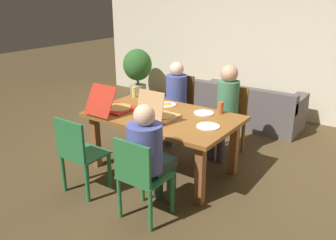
{
  "coord_description": "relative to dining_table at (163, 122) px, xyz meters",
  "views": [
    {
      "loc": [
        2.33,
        -3.25,
        2.14
      ],
      "look_at": [
        0.0,
        0.1,
        0.64
      ],
      "focal_mm": 37.5,
      "sensor_mm": 36.0,
      "label": 1
    }
  ],
  "objects": [
    {
      "name": "person_2",
      "position": [
        0.43,
        -0.84,
        0.05
      ],
      "size": [
        0.34,
        0.54,
        1.18
      ],
      "color": "#2D423B",
      "rests_on": "ground"
    },
    {
      "name": "couch",
      "position": [
        0.21,
        2.14,
        -0.37
      ],
      "size": [
        1.76,
        0.81,
        0.71
      ],
      "color": "#534D4C",
      "rests_on": "ground"
    },
    {
      "name": "back_wall",
      "position": [
        0.0,
        2.9,
        0.78
      ],
      "size": [
        6.88,
        0.12,
        2.85
      ],
      "primitive_type": "cube",
      "color": "beige",
      "rests_on": "ground"
    },
    {
      "name": "person_0",
      "position": [
        -0.43,
        0.88,
        0.05
      ],
      "size": [
        0.31,
        0.51,
        1.19
      ],
      "color": "#344248",
      "rests_on": "ground"
    },
    {
      "name": "pizza_box_0",
      "position": [
        0.05,
        -0.15,
        0.15
      ],
      "size": [
        0.35,
        0.43,
        0.37
      ],
      "color": "tan",
      "rests_on": "dining_table"
    },
    {
      "name": "potted_plant",
      "position": [
        -2.33,
        2.33,
        -0.01
      ],
      "size": [
        0.6,
        0.6,
        1.03
      ],
      "color": "gray",
      "rests_on": "ground"
    },
    {
      "name": "plate_1",
      "position": [
        0.64,
        -0.05,
        0.1
      ],
      "size": [
        0.26,
        0.26,
        0.01
      ],
      "color": "white",
      "rests_on": "dining_table"
    },
    {
      "name": "drinking_glass_2",
      "position": [
        0.55,
        0.43,
        0.17
      ],
      "size": [
        0.07,
        0.07,
        0.15
      ],
      "primitive_type": "cylinder",
      "color": "#B1522C",
      "rests_on": "dining_table"
    },
    {
      "name": "chair_2",
      "position": [
        0.43,
        -0.98,
        -0.16
      ],
      "size": [
        0.44,
        0.42,
        0.87
      ],
      "color": "#296F39",
      "rests_on": "ground"
    },
    {
      "name": "pizza_box_1",
      "position": [
        -0.58,
        -0.23,
        0.15
      ],
      "size": [
        0.39,
        0.58,
        0.36
      ],
      "color": "#B42717",
      "rests_on": "dining_table"
    },
    {
      "name": "dining_table",
      "position": [
        0.0,
        0.0,
        0.0
      ],
      "size": [
        1.79,
        1.08,
        0.74
      ],
      "color": "brown",
      "rests_on": "ground"
    },
    {
      "name": "ground_plane",
      "position": [
        0.0,
        0.0,
        -0.64
      ],
      "size": [
        20.0,
        20.0,
        0.0
      ],
      "primitive_type": "plane",
      "color": "#4C3B21"
    },
    {
      "name": "drinking_glass_1",
      "position": [
        -0.34,
        0.08,
        0.16
      ],
      "size": [
        0.07,
        0.07,
        0.12
      ],
      "primitive_type": "cylinder",
      "color": "#E6CA59",
      "rests_on": "dining_table"
    },
    {
      "name": "drinking_glass_0",
      "position": [
        -0.77,
        0.37,
        0.17
      ],
      "size": [
        0.06,
        0.06,
        0.15
      ],
      "primitive_type": "cylinder",
      "color": "#DBC561",
      "rests_on": "dining_table"
    },
    {
      "name": "plate_2",
      "position": [
        0.38,
        0.32,
        0.1
      ],
      "size": [
        0.24,
        0.24,
        0.01
      ],
      "color": "white",
      "rests_on": "dining_table"
    },
    {
      "name": "chair_3",
      "position": [
        -0.43,
        -0.97,
        -0.16
      ],
      "size": [
        0.45,
        0.4,
        0.89
      ],
      "color": "#276F3A",
      "rests_on": "ground"
    },
    {
      "name": "chair_1",
      "position": [
        0.43,
        0.97,
        -0.15
      ],
      "size": [
        0.43,
        0.42,
        0.93
      ],
      "color": "brown",
      "rests_on": "ground"
    },
    {
      "name": "chair_0",
      "position": [
        -0.43,
        1.03,
        -0.11
      ],
      "size": [
        0.39,
        0.41,
        0.96
      ],
      "color": "brown",
      "rests_on": "ground"
    },
    {
      "name": "person_1",
      "position": [
        0.43,
        0.83,
        0.09
      ],
      "size": [
        0.29,
        0.48,
        1.25
      ],
      "color": "#3A364B",
      "rests_on": "ground"
    },
    {
      "name": "plate_0",
      "position": [
        -0.18,
        0.34,
        0.11
      ],
      "size": [
        0.24,
        0.24,
        0.03
      ],
      "color": "white",
      "rests_on": "dining_table"
    }
  ]
}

